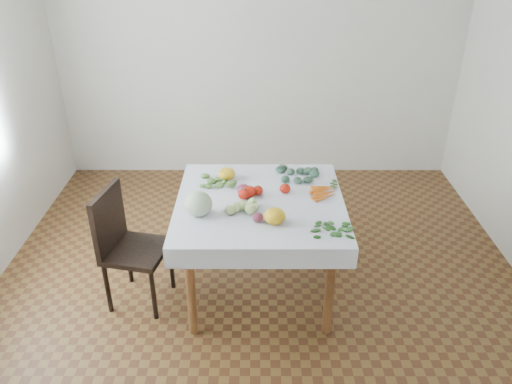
{
  "coord_description": "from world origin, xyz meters",
  "views": [
    {
      "loc": [
        -0.02,
        -2.91,
        2.42
      ],
      "look_at": [
        -0.03,
        0.0,
        0.82
      ],
      "focal_mm": 35.0,
      "sensor_mm": 36.0,
      "label": 1
    }
  ],
  "objects_px": {
    "heirloom_back": "(227,174)",
    "carrot_bunch": "(323,192)",
    "table": "(260,214)",
    "chair": "(125,240)",
    "cabbage": "(198,204)"
  },
  "relations": [
    {
      "from": "table",
      "to": "heirloom_back",
      "type": "bearing_deg",
      "value": 127.13
    },
    {
      "from": "cabbage",
      "to": "carrot_bunch",
      "type": "height_order",
      "value": "cabbage"
    },
    {
      "from": "table",
      "to": "cabbage",
      "type": "xyz_separation_m",
      "value": [
        -0.39,
        -0.18,
        0.18
      ]
    },
    {
      "from": "cabbage",
      "to": "carrot_bunch",
      "type": "xyz_separation_m",
      "value": [
        0.83,
        0.28,
        -0.07
      ]
    },
    {
      "from": "table",
      "to": "cabbage",
      "type": "distance_m",
      "value": 0.47
    },
    {
      "from": "cabbage",
      "to": "heirloom_back",
      "type": "bearing_deg",
      "value": 73.04
    },
    {
      "from": "table",
      "to": "heirloom_back",
      "type": "height_order",
      "value": "heirloom_back"
    },
    {
      "from": "heirloom_back",
      "to": "carrot_bunch",
      "type": "height_order",
      "value": "heirloom_back"
    },
    {
      "from": "table",
      "to": "carrot_bunch",
      "type": "distance_m",
      "value": 0.46
    },
    {
      "from": "heirloom_back",
      "to": "chair",
      "type": "bearing_deg",
      "value": -148.97
    },
    {
      "from": "table",
      "to": "chair",
      "type": "bearing_deg",
      "value": -174.2
    },
    {
      "from": "table",
      "to": "chair",
      "type": "xyz_separation_m",
      "value": [
        -0.92,
        -0.09,
        -0.16
      ]
    },
    {
      "from": "heirloom_back",
      "to": "carrot_bunch",
      "type": "xyz_separation_m",
      "value": [
        0.68,
        -0.22,
        -0.03
      ]
    },
    {
      "from": "table",
      "to": "carrot_bunch",
      "type": "height_order",
      "value": "carrot_bunch"
    },
    {
      "from": "heirloom_back",
      "to": "cabbage",
      "type": "bearing_deg",
      "value": -106.96
    }
  ]
}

